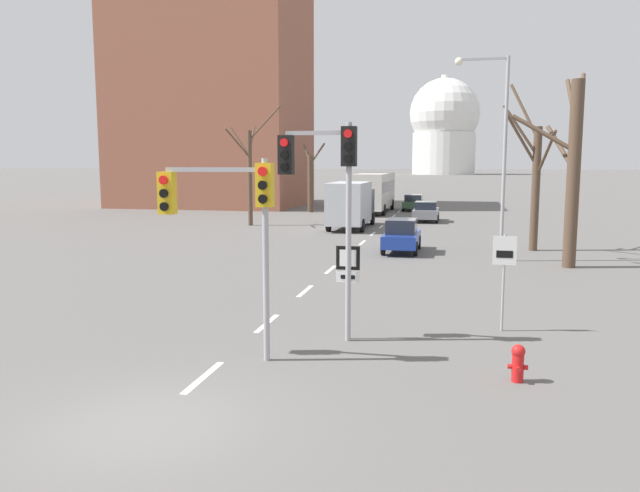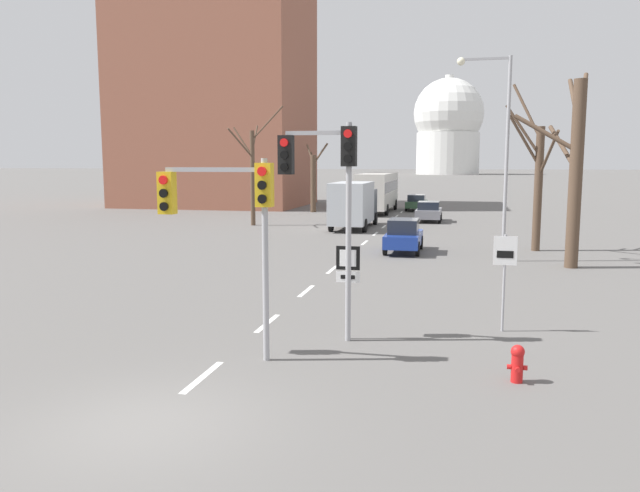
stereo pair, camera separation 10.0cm
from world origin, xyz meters
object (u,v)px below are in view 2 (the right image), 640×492
object	(u,v)px
traffic_signal_centre_tall	(229,208)
sedan_mid_centre	(404,235)
route_sign_post	(348,275)
street_lamp_right	(498,138)
sedan_near_right	(417,202)
delivery_truck	(354,203)
traffic_signal_near_right	(327,177)
sedan_near_left	(429,211)
city_bus	(378,189)
fire_hydrant	(517,362)
speed_limit_sign	(505,266)

from	to	relation	value
traffic_signal_centre_tall	sedan_mid_centre	xyz separation A→B (m)	(2.33, 17.88, -2.61)
sedan_mid_centre	route_sign_post	bearing A→B (deg)	-89.98
traffic_signal_centre_tall	street_lamp_right	world-z (taller)	street_lamp_right
sedan_near_right	delivery_truck	world-z (taller)	delivery_truck
traffic_signal_near_right	sedan_near_left	size ratio (longest dim) A/B	1.30
sedan_near_left	delivery_truck	bearing A→B (deg)	-127.74
city_bus	delivery_truck	xyz separation A→B (m)	(0.20, -13.93, -0.35)
sedan_mid_centre	delivery_truck	world-z (taller)	delivery_truck
fire_hydrant	sedan_near_left	distance (m)	35.01
sedan_mid_centre	sedan_near_right	bearing A→B (deg)	92.63
speed_limit_sign	delivery_truck	xyz separation A→B (m)	(-8.22, 24.78, -0.06)
route_sign_post	street_lamp_right	distance (m)	15.09
sedan_near_right	delivery_truck	size ratio (longest dim) A/B	0.60
speed_limit_sign	sedan_near_right	distance (m)	41.90
sedan_near_left	route_sign_post	bearing A→B (deg)	-90.68
traffic_signal_centre_tall	delivery_truck	xyz separation A→B (m)	(-2.00, 28.49, -1.75)
street_lamp_right	traffic_signal_near_right	bearing A→B (deg)	-108.65
traffic_signal_centre_tall	speed_limit_sign	world-z (taller)	traffic_signal_centre_tall
sedan_near_left	delivery_truck	xyz separation A→B (m)	(-4.72, -6.10, 0.93)
speed_limit_sign	sedan_near_left	xyz separation A→B (m)	(-3.50, 30.88, -0.99)
sedan_near_left	city_bus	xyz separation A→B (m)	(-4.92, 7.83, 1.28)
street_lamp_right	sedan_mid_centre	size ratio (longest dim) A/B	2.25
street_lamp_right	sedan_near_right	xyz separation A→B (m)	(-5.52, 29.24, -4.76)
route_sign_post	sedan_mid_centre	xyz separation A→B (m)	(-0.01, 15.79, -0.81)
fire_hydrant	sedan_near_left	xyz separation A→B (m)	(-3.55, 34.83, 0.35)
traffic_signal_centre_tall	fire_hydrant	world-z (taller)	traffic_signal_centre_tall
fire_hydrant	speed_limit_sign	bearing A→B (deg)	90.68
sedan_mid_centre	street_lamp_right	bearing A→B (deg)	-23.36
sedan_mid_centre	city_bus	bearing A→B (deg)	100.45
traffic_signal_centre_tall	delivery_truck	size ratio (longest dim) A/B	0.63
street_lamp_right	sedan_near_right	size ratio (longest dim) A/B	2.10
route_sign_post	fire_hydrant	bearing A→B (deg)	-30.63
fire_hydrant	delivery_truck	bearing A→B (deg)	106.05
traffic_signal_near_right	sedan_near_right	xyz separation A→B (m)	(-0.76, 43.34, -3.34)
route_sign_post	sedan_mid_centre	size ratio (longest dim) A/B	0.60
sedan_near_right	delivery_truck	bearing A→B (deg)	-100.37
sedan_near_right	city_bus	bearing A→B (deg)	-138.75
sedan_near_left	fire_hydrant	bearing A→B (deg)	-84.19
traffic_signal_centre_tall	speed_limit_sign	distance (m)	7.44
street_lamp_right	delivery_truck	size ratio (longest dim) A/B	1.26
route_sign_post	street_lamp_right	xyz separation A→B (m)	(4.25, 13.95, 3.87)
traffic_signal_centre_tall	sedan_near_right	world-z (taller)	traffic_signal_centre_tall
traffic_signal_near_right	fire_hydrant	xyz separation A→B (m)	(4.44, -2.18, -3.68)
delivery_truck	route_sign_post	bearing A→B (deg)	-80.67
street_lamp_right	sedan_near_left	size ratio (longest dim) A/B	2.18
traffic_signal_near_right	sedan_near_left	distance (m)	32.83
traffic_signal_centre_tall	route_sign_post	bearing A→B (deg)	41.79
traffic_signal_centre_tall	speed_limit_sign	xyz separation A→B (m)	(6.22, 3.71, -1.70)
speed_limit_sign	street_lamp_right	size ratio (longest dim) A/B	0.29
speed_limit_sign	city_bus	distance (m)	39.61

